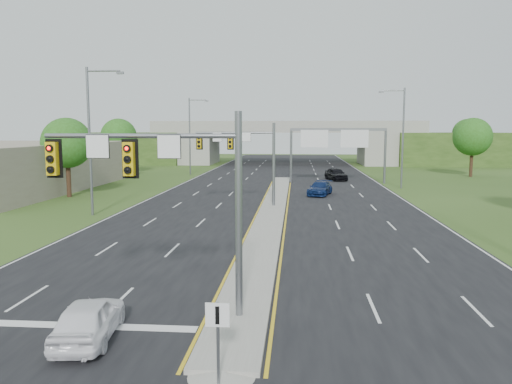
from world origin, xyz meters
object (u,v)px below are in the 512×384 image
Objects in this scene: signal_mast_far at (246,151)px; sign_gantry at (337,140)px; signal_mast_near at (170,181)px; car_far_c at (336,174)px; car_white at (89,318)px; keep_right_sign at (218,330)px; car_far_b at (320,188)px; overpass at (287,145)px.

signal_mast_far is 0.60× the size of sign_gantry.
car_far_c is at bearing 79.24° from signal_mast_near.
signal_mast_far is 27.31m from car_white.
keep_right_sign is at bearing -63.06° from signal_mast_near.
signal_mast_far is 1.81× the size of car_white.
car_white is at bearing -117.89° from car_far_c.
car_white is (-2.12, -1.93, -4.05)m from signal_mast_near.
signal_mast_near is at bearing -144.83° from car_white.
car_white is at bearing -137.71° from signal_mast_near.
car_far_b is at bearing 78.99° from signal_mast_near.
car_white is (-4.38, 2.53, -0.84)m from keep_right_sign.
keep_right_sign is 5.13m from car_white.
sign_gantry is at bearing 78.75° from signal_mast_near.
car_far_c is (9.23, 48.56, -3.90)m from signal_mast_near.
overpass is (2.26, 55.07, -1.17)m from signal_mast_far.
overpass is at bearing 90.00° from keep_right_sign.
car_far_c is (6.96, -31.52, -2.73)m from overpass.
signal_mast_far is 11.29m from car_far_b.
keep_right_sign is at bearing -85.61° from signal_mast_far.
car_far_b reaches higher than car_white.
car_far_c is at bearing -77.54° from overpass.
signal_mast_far is 25.60m from car_far_c.
sign_gantry is at bearing 92.50° from car_far_b.
car_far_c is (9.23, 23.56, -3.90)m from signal_mast_far.
car_white is at bearing -103.27° from sign_gantry.
overpass reaches higher than sign_gantry.
keep_right_sign reaches higher than car_white.
overpass is 47.03m from car_far_b.
sign_gantry reaches higher than car_far_c.
keep_right_sign is 38.01m from car_far_b.
signal_mast_near reaches higher than car_far_b.
signal_mast_near is at bearing -115.99° from car_far_c.
signal_mast_near is at bearing 116.94° from keep_right_sign.
keep_right_sign reaches higher than car_far_b.
car_white is 0.84× the size of car_far_b.
car_white is at bearing -93.06° from overpass.
car_far_c is (6.96, 53.01, -0.69)m from keep_right_sign.
overpass reaches higher than signal_mast_far.
signal_mast_near reaches higher than keep_right_sign.
signal_mast_far is 1.51× the size of car_far_b.
keep_right_sign is (2.26, -29.45, -3.21)m from signal_mast_far.
signal_mast_far is at bearing -126.62° from car_far_c.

